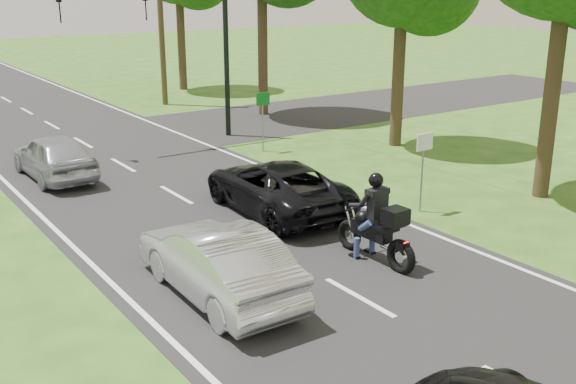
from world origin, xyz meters
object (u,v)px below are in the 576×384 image
object	(u,v)px
sign_white	(424,153)
sign_green	(263,107)
silver_suv	(54,156)
traffic_signal	(181,31)
motorcycle_rider	(377,227)
silver_sedan	(217,261)
dark_suv	(276,186)

from	to	relation	value
sign_white	sign_green	distance (m)	8.00
silver_suv	sign_green	distance (m)	7.28
silver_suv	traffic_signal	world-z (taller)	traffic_signal
silver_suv	motorcycle_rider	bearing A→B (deg)	108.20
silver_sedan	traffic_signal	distance (m)	13.97
silver_sedan	sign_white	bearing A→B (deg)	-167.91
motorcycle_rider	silver_suv	xyz separation A→B (m)	(-3.75, 10.60, -0.08)
silver_sedan	silver_suv	xyz separation A→B (m)	(-0.10, 10.10, -0.01)
motorcycle_rider	sign_white	bearing A→B (deg)	27.70
motorcycle_rider	sign_green	bearing A→B (deg)	68.74
dark_suv	traffic_signal	xyz separation A→B (m)	(1.78, 8.81, 3.44)
silver_sedan	sign_white	xyz separation A→B (m)	(6.89, 1.35, 0.87)
motorcycle_rider	silver_sedan	bearing A→B (deg)	170.17
motorcycle_rider	silver_sedan	xyz separation A→B (m)	(-3.65, 0.50, -0.07)
dark_suv	silver_sedan	bearing A→B (deg)	47.05
motorcycle_rider	traffic_signal	bearing A→B (deg)	79.69
sign_white	traffic_signal	bearing A→B (deg)	97.05
silver_suv	sign_green	size ratio (longest dim) A/B	1.94
motorcycle_rider	dark_suv	bearing A→B (deg)	86.59
silver_sedan	sign_green	size ratio (longest dim) A/B	2.04
dark_suv	traffic_signal	size ratio (longest dim) A/B	0.77
silver_suv	sign_white	xyz separation A→B (m)	(6.99, -8.75, 0.88)
traffic_signal	sign_green	distance (m)	4.24
sign_white	dark_suv	bearing A→B (deg)	144.90
dark_suv	sign_white	xyz separation A→B (m)	(3.14, -2.21, 0.90)
dark_suv	silver_suv	size ratio (longest dim) A/B	1.19
sign_white	sign_green	xyz separation A→B (m)	(0.20, 8.00, 0.00)
dark_suv	motorcycle_rider	bearing A→B (deg)	92.15
silver_sedan	sign_white	world-z (taller)	sign_white
dark_suv	silver_sedan	world-z (taller)	silver_sedan
traffic_signal	sign_white	size ratio (longest dim) A/B	3.00
sign_green	dark_suv	bearing A→B (deg)	-119.97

